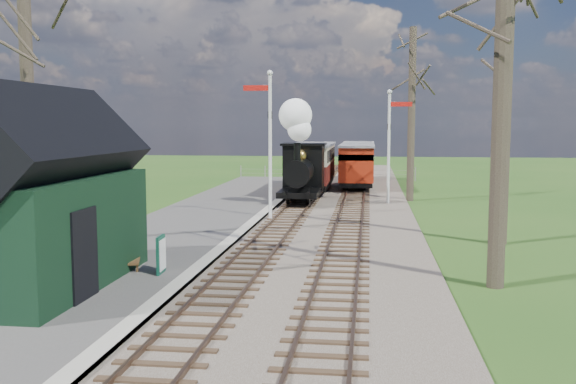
% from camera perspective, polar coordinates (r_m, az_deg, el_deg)
% --- Properties ---
extents(ground, '(140.00, 140.00, 0.00)m').
position_cam_1_polar(ground, '(11.38, -10.80, -14.82)').
color(ground, '#264E18').
rests_on(ground, ground).
extents(distant_hills, '(114.40, 48.00, 22.02)m').
position_cam_1_polar(distant_hills, '(77.20, 5.62, -9.16)').
color(distant_hills, '#385B23').
rests_on(distant_hills, ground).
extents(ballast_bed, '(8.00, 60.00, 0.10)m').
position_cam_1_polar(ballast_bed, '(32.41, 3.55, -1.01)').
color(ballast_bed, brown).
rests_on(ballast_bed, ground).
extents(track_near, '(1.60, 60.00, 0.15)m').
position_cam_1_polar(track_near, '(32.51, 1.27, -0.89)').
color(track_near, brown).
rests_on(track_near, ground).
extents(track_far, '(1.60, 60.00, 0.15)m').
position_cam_1_polar(track_far, '(32.35, 5.85, -0.95)').
color(track_far, brown).
rests_on(track_far, ground).
extents(platform, '(5.00, 44.00, 0.20)m').
position_cam_1_polar(platform, '(25.36, -8.55, -2.93)').
color(platform, '#474442').
rests_on(platform, ground).
extents(coping_strip, '(0.40, 44.00, 0.21)m').
position_cam_1_polar(coping_strip, '(24.84, -3.43, -3.05)').
color(coping_strip, '#B2AD9E').
rests_on(coping_strip, ground).
extents(station_shed, '(3.25, 6.30, 4.78)m').
position_cam_1_polar(station_shed, '(16.14, -21.14, -0.64)').
color(station_shed, black).
rests_on(station_shed, platform).
extents(semaphore_near, '(1.22, 0.24, 6.22)m').
position_cam_1_polar(semaphore_near, '(26.42, -1.75, 5.17)').
color(semaphore_near, silver).
rests_on(semaphore_near, ground).
extents(semaphore_far, '(1.22, 0.24, 5.72)m').
position_cam_1_polar(semaphore_far, '(32.12, 9.09, 4.77)').
color(semaphore_far, silver).
rests_on(semaphore_far, ground).
extents(bare_trees, '(15.51, 22.39, 12.00)m').
position_cam_1_polar(bare_trees, '(20.33, 1.53, 9.37)').
color(bare_trees, '#382D23').
rests_on(bare_trees, ground).
extents(fence_line, '(12.60, 0.08, 1.00)m').
position_cam_1_polar(fence_line, '(46.33, 3.45, 1.74)').
color(fence_line, slate).
rests_on(fence_line, ground).
extents(locomotive, '(2.01, 4.69, 5.03)m').
position_cam_1_polar(locomotive, '(31.78, 1.15, 2.93)').
color(locomotive, black).
rests_on(locomotive, ground).
extents(coach, '(2.35, 8.05, 2.47)m').
position_cam_1_polar(coach, '(37.85, 2.15, 2.49)').
color(coach, black).
rests_on(coach, ground).
extents(red_carriage_a, '(2.12, 5.25, 2.23)m').
position_cam_1_polar(red_carriage_a, '(39.30, 6.14, 2.38)').
color(red_carriage_a, black).
rests_on(red_carriage_a, ground).
extents(red_carriage_b, '(2.12, 5.25, 2.23)m').
position_cam_1_polar(red_carriage_b, '(44.79, 6.28, 2.83)').
color(red_carriage_b, black).
rests_on(red_carriage_b, ground).
extents(sign_board, '(0.13, 0.67, 0.98)m').
position_cam_1_polar(sign_board, '(16.91, -11.22, -5.47)').
color(sign_board, '#0E4430').
rests_on(sign_board, platform).
extents(bench, '(0.78, 1.40, 0.77)m').
position_cam_1_polar(bench, '(17.79, -13.97, -5.38)').
color(bench, '#4A331A').
rests_on(bench, platform).
extents(person, '(0.45, 0.54, 1.28)m').
position_cam_1_polar(person, '(18.27, -13.79, -4.19)').
color(person, '#1A1E30').
rests_on(person, platform).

